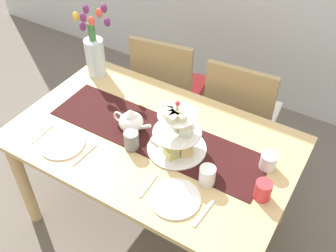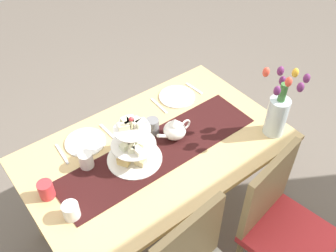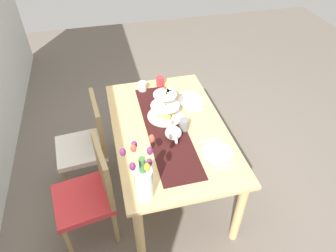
{
  "view_description": "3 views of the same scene",
  "coord_description": "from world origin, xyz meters",
  "px_view_note": "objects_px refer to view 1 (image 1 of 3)",
  "views": [
    {
      "loc": [
        0.83,
        -1.22,
        2.15
      ],
      "look_at": [
        0.06,
        0.05,
        0.8
      ],
      "focal_mm": 42.36,
      "sensor_mm": 36.0,
      "label": 1
    },
    {
      "loc": [
        0.84,
        1.19,
        2.26
      ],
      "look_at": [
        -0.09,
        -0.01,
        0.82
      ],
      "focal_mm": 40.26,
      "sensor_mm": 36.0,
      "label": 2
    },
    {
      "loc": [
        -1.8,
        0.45,
        2.35
      ],
      "look_at": [
        -0.08,
        0.03,
        0.81
      ],
      "focal_mm": 32.29,
      "sensor_mm": 36.0,
      "label": 3
    }
  ],
  "objects_px": {
    "teapot": "(131,121)",
    "mug_grey": "(131,140)",
    "dining_table": "(153,153)",
    "tulip_vase": "(95,51)",
    "dinner_plate_left": "(62,144)",
    "knife_right": "(204,213)",
    "chair_right": "(241,113)",
    "knife_left": "(84,155)",
    "cream_jug": "(268,162)",
    "mug_orange": "(263,190)",
    "fork_left": "(42,134)",
    "dinner_plate_right": "(175,199)",
    "mug_white_text": "(207,175)",
    "fork_right": "(148,186)",
    "chair_left": "(168,86)",
    "tiered_cake_stand": "(177,135)"
  },
  "relations": [
    {
      "from": "chair_right",
      "to": "fork_right",
      "type": "relative_size",
      "value": 6.07
    },
    {
      "from": "fork_left",
      "to": "knife_left",
      "type": "relative_size",
      "value": 0.88
    },
    {
      "from": "chair_right",
      "to": "mug_white_text",
      "type": "relative_size",
      "value": 9.58
    },
    {
      "from": "fork_left",
      "to": "mug_grey",
      "type": "relative_size",
      "value": 1.58
    },
    {
      "from": "tiered_cake_stand",
      "to": "mug_white_text",
      "type": "height_order",
      "value": "tiered_cake_stand"
    },
    {
      "from": "mug_orange",
      "to": "teapot",
      "type": "bearing_deg",
      "value": 175.16
    },
    {
      "from": "dining_table",
      "to": "tulip_vase",
      "type": "height_order",
      "value": "tulip_vase"
    },
    {
      "from": "dining_table",
      "to": "dinner_plate_right",
      "type": "distance_m",
      "value": 0.42
    },
    {
      "from": "chair_left",
      "to": "mug_grey",
      "type": "relative_size",
      "value": 9.58
    },
    {
      "from": "tiered_cake_stand",
      "to": "cream_jug",
      "type": "relative_size",
      "value": 3.58
    },
    {
      "from": "tiered_cake_stand",
      "to": "dinner_plate_left",
      "type": "height_order",
      "value": "tiered_cake_stand"
    },
    {
      "from": "cream_jug",
      "to": "mug_orange",
      "type": "distance_m",
      "value": 0.19
    },
    {
      "from": "teapot",
      "to": "cream_jug",
      "type": "relative_size",
      "value": 2.8
    },
    {
      "from": "dining_table",
      "to": "tulip_vase",
      "type": "relative_size",
      "value": 3.31
    },
    {
      "from": "dinner_plate_right",
      "to": "teapot",
      "type": "bearing_deg",
      "value": 147.38
    },
    {
      "from": "dinner_plate_left",
      "to": "fork_right",
      "type": "bearing_deg",
      "value": 0.0
    },
    {
      "from": "dinner_plate_left",
      "to": "knife_left",
      "type": "xyz_separation_m",
      "value": [
        0.14,
        0.0,
        -0.0
      ]
    },
    {
      "from": "tiered_cake_stand",
      "to": "dinner_plate_right",
      "type": "relative_size",
      "value": 1.32
    },
    {
      "from": "dinner_plate_left",
      "to": "mug_white_text",
      "type": "distance_m",
      "value": 0.76
    },
    {
      "from": "dinner_plate_left",
      "to": "knife_right",
      "type": "distance_m",
      "value": 0.81
    },
    {
      "from": "knife_left",
      "to": "mug_orange",
      "type": "xyz_separation_m",
      "value": [
        0.85,
        0.21,
        0.04
      ]
    },
    {
      "from": "knife_left",
      "to": "knife_right",
      "type": "xyz_separation_m",
      "value": [
        0.67,
        0.0,
        0.0
      ]
    },
    {
      "from": "teapot",
      "to": "mug_grey",
      "type": "xyz_separation_m",
      "value": [
        0.08,
        -0.11,
        -0.01
      ]
    },
    {
      "from": "tulip_vase",
      "to": "knife_right",
      "type": "distance_m",
      "value": 1.22
    },
    {
      "from": "cream_jug",
      "to": "dinner_plate_right",
      "type": "height_order",
      "value": "cream_jug"
    },
    {
      "from": "mug_white_text",
      "to": "mug_orange",
      "type": "bearing_deg",
      "value": 11.61
    },
    {
      "from": "tulip_vase",
      "to": "mug_white_text",
      "type": "height_order",
      "value": "tulip_vase"
    },
    {
      "from": "fork_left",
      "to": "knife_right",
      "type": "bearing_deg",
      "value": 0.0
    },
    {
      "from": "dinner_plate_left",
      "to": "knife_left",
      "type": "distance_m",
      "value": 0.15
    },
    {
      "from": "fork_left",
      "to": "tiered_cake_stand",
      "type": "bearing_deg",
      "value": 22.43
    },
    {
      "from": "tulip_vase",
      "to": "mug_white_text",
      "type": "xyz_separation_m",
      "value": [
        0.99,
        -0.43,
        -0.12
      ]
    },
    {
      "from": "teapot",
      "to": "cream_jug",
      "type": "xyz_separation_m",
      "value": [
        0.71,
        0.12,
        -0.02
      ]
    },
    {
      "from": "tulip_vase",
      "to": "dinner_plate_right",
      "type": "height_order",
      "value": "tulip_vase"
    },
    {
      "from": "tiered_cake_stand",
      "to": "knife_left",
      "type": "relative_size",
      "value": 1.79
    },
    {
      "from": "chair_right",
      "to": "knife_left",
      "type": "bearing_deg",
      "value": -115.47
    },
    {
      "from": "fork_right",
      "to": "mug_grey",
      "type": "xyz_separation_m",
      "value": [
        -0.21,
        0.17,
        0.05
      ]
    },
    {
      "from": "tulip_vase",
      "to": "knife_left",
      "type": "bearing_deg",
      "value": -56.75
    },
    {
      "from": "cream_jug",
      "to": "fork_left",
      "type": "xyz_separation_m",
      "value": [
        -1.09,
        -0.39,
        -0.04
      ]
    },
    {
      "from": "dinner_plate_right",
      "to": "mug_grey",
      "type": "distance_m",
      "value": 0.39
    },
    {
      "from": "knife_left",
      "to": "dinner_plate_right",
      "type": "bearing_deg",
      "value": 0.0
    },
    {
      "from": "teapot",
      "to": "tulip_vase",
      "type": "height_order",
      "value": "tulip_vase"
    },
    {
      "from": "dining_table",
      "to": "mug_white_text",
      "type": "xyz_separation_m",
      "value": [
        0.37,
        -0.11,
        0.15
      ]
    },
    {
      "from": "mug_grey",
      "to": "mug_white_text",
      "type": "height_order",
      "value": "mug_grey"
    },
    {
      "from": "dining_table",
      "to": "fork_right",
      "type": "relative_size",
      "value": 9.79
    },
    {
      "from": "tiered_cake_stand",
      "to": "teapot",
      "type": "xyz_separation_m",
      "value": [
        -0.28,
        0.0,
        -0.04
      ]
    },
    {
      "from": "knife_left",
      "to": "mug_white_text",
      "type": "height_order",
      "value": "mug_white_text"
    },
    {
      "from": "dinner_plate_right",
      "to": "tulip_vase",
      "type": "bearing_deg",
      "value": 146.97
    },
    {
      "from": "dining_table",
      "to": "dinner_plate_left",
      "type": "relative_size",
      "value": 6.38
    },
    {
      "from": "chair_left",
      "to": "teapot",
      "type": "relative_size",
      "value": 3.82
    },
    {
      "from": "dinner_plate_right",
      "to": "mug_white_text",
      "type": "relative_size",
      "value": 2.42
    }
  ]
}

